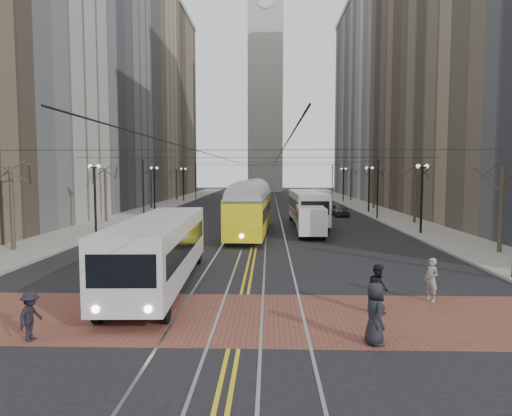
# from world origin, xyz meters

# --- Properties ---
(ground) EXTENTS (260.00, 260.00, 0.00)m
(ground) POSITION_xyz_m (0.00, 0.00, 0.00)
(ground) COLOR black
(ground) RESTS_ON ground
(sidewalk_left) EXTENTS (5.00, 140.00, 0.15)m
(sidewalk_left) POSITION_xyz_m (-15.00, 45.00, 0.07)
(sidewalk_left) COLOR gray
(sidewalk_left) RESTS_ON ground
(sidewalk_right) EXTENTS (5.00, 140.00, 0.15)m
(sidewalk_right) POSITION_xyz_m (15.00, 45.00, 0.07)
(sidewalk_right) COLOR gray
(sidewalk_right) RESTS_ON ground
(crosswalk_band) EXTENTS (25.00, 6.00, 0.01)m
(crosswalk_band) POSITION_xyz_m (0.00, -4.00, 0.01)
(crosswalk_band) COLOR brown
(crosswalk_band) RESTS_ON ground
(streetcar_rails) EXTENTS (4.80, 130.00, 0.02)m
(streetcar_rails) POSITION_xyz_m (0.00, 45.00, 0.00)
(streetcar_rails) COLOR gray
(streetcar_rails) RESTS_ON ground
(centre_lines) EXTENTS (0.42, 130.00, 0.01)m
(centre_lines) POSITION_xyz_m (0.00, 45.00, 0.01)
(centre_lines) COLOR gold
(centre_lines) RESTS_ON ground
(building_left_mid) EXTENTS (16.00, 20.00, 34.00)m
(building_left_mid) POSITION_xyz_m (-25.50, 46.00, 17.00)
(building_left_mid) COLOR slate
(building_left_mid) RESTS_ON ground
(building_left_midfar) EXTENTS (20.00, 20.00, 52.00)m
(building_left_midfar) POSITION_xyz_m (-27.50, 66.00, 26.00)
(building_left_midfar) COLOR gray
(building_left_midfar) RESTS_ON ground
(building_left_far) EXTENTS (16.00, 20.00, 40.00)m
(building_left_far) POSITION_xyz_m (-25.50, 86.00, 20.00)
(building_left_far) COLOR brown
(building_left_far) RESTS_ON ground
(building_right_mid) EXTENTS (16.00, 20.00, 34.00)m
(building_right_mid) POSITION_xyz_m (25.50, 46.00, 17.00)
(building_right_mid) COLOR brown
(building_right_mid) RESTS_ON ground
(building_right_midfar) EXTENTS (20.00, 20.00, 52.00)m
(building_right_midfar) POSITION_xyz_m (27.50, 66.00, 26.00)
(building_right_midfar) COLOR #B0AFA6
(building_right_midfar) RESTS_ON ground
(building_right_far) EXTENTS (16.00, 20.00, 40.00)m
(building_right_far) POSITION_xyz_m (25.50, 86.00, 20.00)
(building_right_far) COLOR slate
(building_right_far) RESTS_ON ground
(clock_tower) EXTENTS (12.00, 12.00, 66.00)m
(clock_tower) POSITION_xyz_m (0.00, 102.00, 35.96)
(clock_tower) COLOR #B2AFA5
(clock_tower) RESTS_ON ground
(lamp_posts) EXTENTS (27.60, 57.20, 5.60)m
(lamp_posts) POSITION_xyz_m (-0.00, 28.75, 2.80)
(lamp_posts) COLOR black
(lamp_posts) RESTS_ON ground
(street_trees) EXTENTS (31.68, 53.28, 5.60)m
(street_trees) POSITION_xyz_m (0.00, 35.25, 2.80)
(street_trees) COLOR #382D23
(street_trees) RESTS_ON ground
(trolley_wires) EXTENTS (25.96, 120.00, 6.60)m
(trolley_wires) POSITION_xyz_m (0.00, 34.83, 3.77)
(trolley_wires) COLOR black
(trolley_wires) RESTS_ON ground
(transit_bus) EXTENTS (3.14, 12.67, 3.14)m
(transit_bus) POSITION_xyz_m (-3.91, 0.29, 1.57)
(transit_bus) COLOR #BBBBBB
(transit_bus) RESTS_ON ground
(streetcar) EXTENTS (3.41, 15.13, 3.54)m
(streetcar) POSITION_xyz_m (-0.50, 17.95, 1.77)
(streetcar) COLOR yellow
(streetcar) RESTS_ON ground
(rear_bus) EXTENTS (3.02, 12.76, 3.32)m
(rear_bus) POSITION_xyz_m (4.76, 24.24, 1.66)
(rear_bus) COLOR white
(rear_bus) RESTS_ON ground
(cargo_van) EXTENTS (2.26, 5.59, 2.45)m
(cargo_van) POSITION_xyz_m (4.41, 16.44, 1.23)
(cargo_van) COLOR silver
(cargo_van) RESTS_ON ground
(sedan_grey) EXTENTS (1.90, 4.30, 1.44)m
(sedan_grey) POSITION_xyz_m (9.43, 33.83, 0.72)
(sedan_grey) COLOR #404448
(sedan_grey) RESTS_ON ground
(sedan_silver) EXTENTS (2.07, 5.22, 1.69)m
(sedan_silver) POSITION_xyz_m (7.14, 37.90, 0.85)
(sedan_silver) COLOR #B9BBC2
(sedan_silver) RESTS_ON ground
(pedestrian_a) EXTENTS (0.72, 1.00, 1.90)m
(pedestrian_a) POSITION_xyz_m (4.26, -6.50, 0.96)
(pedestrian_a) COLOR black
(pedestrian_a) RESTS_ON crosswalk_band
(pedestrian_b) EXTENTS (0.65, 0.76, 1.76)m
(pedestrian_b) POSITION_xyz_m (7.63, -1.77, 0.89)
(pedestrian_b) COLOR gray
(pedestrian_b) RESTS_ON crosswalk_band
(pedestrian_c) EXTENTS (0.95, 1.06, 1.81)m
(pedestrian_c) POSITION_xyz_m (5.13, -3.25, 0.92)
(pedestrian_c) COLOR black
(pedestrian_c) RESTS_ON crosswalk_band
(pedestrian_d) EXTENTS (0.70, 1.06, 1.54)m
(pedestrian_d) POSITION_xyz_m (-6.35, -6.50, 0.78)
(pedestrian_d) COLOR black
(pedestrian_d) RESTS_ON crosswalk_band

